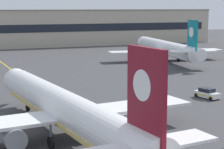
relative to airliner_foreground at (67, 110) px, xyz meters
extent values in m
cube|color=yellow|center=(3.50, 14.29, -3.37)|extent=(10.37, 179.73, 0.01)
cylinder|color=white|center=(-0.02, 0.15, 0.13)|extent=(8.38, 36.19, 3.80)
cone|color=white|center=(-2.49, 19.29, 0.13)|extent=(3.91, 3.04, 3.61)
cube|color=#DBBC66|center=(-0.02, 0.15, -0.91)|extent=(7.93, 33.32, 0.44)
cube|color=black|center=(-2.25, 17.40, 0.80)|extent=(2.97, 1.46, 0.60)
cube|color=white|center=(-0.10, 0.74, -0.72)|extent=(32.35, 8.86, 0.36)
cylinder|color=gray|center=(-6.12, -1.05, -1.94)|extent=(2.74, 3.86, 2.30)
cylinder|color=black|center=(-6.35, 0.79, -1.94)|extent=(1.96, 0.43, 1.95)
cylinder|color=gray|center=(6.18, 0.54, -1.94)|extent=(2.74, 3.86, 2.30)
cylinder|color=black|center=(5.94, 2.38, -1.94)|extent=(1.96, 0.43, 1.95)
cube|color=maroon|center=(2.00, -15.52, 4.68)|extent=(1.01, 4.81, 7.20)
cylinder|color=white|center=(1.97, -15.23, 5.40)|extent=(0.74, 2.44, 2.40)
cube|color=white|center=(2.08, -16.12, 0.99)|extent=(11.27, 4.19, 0.24)
cylinder|color=#4C4C51|center=(-1.88, 14.53, -1.89)|extent=(0.24, 0.24, 1.60)
cylinder|color=black|center=(-1.88, 14.53, -2.92)|extent=(0.51, 0.94, 0.90)
cylinder|color=#4C4C51|center=(-2.34, -2.17, -1.59)|extent=(0.24, 0.24, 1.60)
cylinder|color=black|center=(-2.34, -2.17, -2.72)|extent=(0.56, 1.34, 1.30)
cylinder|color=#4C4C51|center=(2.82, -1.50, -1.59)|extent=(0.24, 0.24, 1.60)
cylinder|color=black|center=(2.82, -1.50, -2.72)|extent=(0.56, 1.34, 1.30)
cylinder|color=white|center=(42.89, 55.80, 0.11)|extent=(8.11, 36.00, 3.78)
cone|color=white|center=(45.22, 74.85, 0.11)|extent=(3.88, 3.00, 3.59)
cone|color=white|center=(40.54, 36.64, 0.51)|extent=(3.15, 3.11, 2.83)
cube|color=white|center=(42.89, 55.80, -0.93)|extent=(7.68, 33.15, 0.44)
cube|color=black|center=(44.99, 72.97, 0.77)|extent=(2.95, 1.43, 0.60)
cube|color=white|center=(42.96, 56.39, -0.74)|extent=(32.17, 8.61, 0.36)
cylinder|color=gray|center=(36.72, 56.15, -1.95)|extent=(2.71, 3.83, 2.29)
cylinder|color=black|center=(36.94, 57.98, -1.95)|extent=(1.95, 0.41, 1.94)
cylinder|color=gray|center=(48.96, 54.65, -1.95)|extent=(2.71, 3.83, 2.29)
cylinder|color=black|center=(49.18, 56.48, -1.95)|extent=(1.95, 0.41, 1.94)
cube|color=#0F7A89|center=(40.98, 40.20, 4.64)|extent=(0.98, 4.79, 7.16)
cylinder|color=white|center=(41.01, 40.49, 5.35)|extent=(0.72, 2.42, 2.39)
cube|color=white|center=(40.90, 39.61, 0.96)|extent=(11.20, 4.10, 0.24)
cylinder|color=#4C4C51|center=(44.64, 70.11, -1.90)|extent=(0.24, 0.24, 1.59)
cylinder|color=black|center=(44.64, 70.11, -2.92)|extent=(0.50, 0.94, 0.90)
cylinder|color=#4C4C51|center=(40.08, 54.14, -1.60)|extent=(0.24, 0.24, 1.59)
cylinder|color=black|center=(40.08, 54.14, -2.72)|extent=(0.55, 1.33, 1.29)
cylinder|color=#4C4C51|center=(45.21, 53.51, -1.60)|extent=(0.24, 0.24, 1.59)
cylinder|color=black|center=(45.21, 53.51, -2.72)|extent=(0.55, 1.33, 1.29)
cube|color=white|center=(26.51, 12.31, -2.75)|extent=(2.74, 4.51, 0.84)
cube|color=black|center=(26.49, 12.41, -2.03)|extent=(2.08, 2.62, 0.60)
cylinder|color=orange|center=(26.51, 12.31, -1.65)|extent=(0.14, 0.14, 0.14)
cube|color=yellow|center=(26.51, 12.31, -2.75)|extent=(2.73, 4.31, 0.14)
cylinder|color=black|center=(25.29, 13.61, -3.05)|extent=(0.36, 0.67, 0.64)
cylinder|color=black|center=(27.00, 14.03, -3.05)|extent=(0.36, 0.67, 0.64)
cylinder|color=black|center=(26.02, 10.60, -3.05)|extent=(0.36, 0.67, 0.64)
cylinder|color=black|center=(27.73, 11.01, -3.05)|extent=(0.36, 0.67, 0.64)
cube|color=#B2A893|center=(5.59, 108.92, 3.24)|extent=(164.69, 12.00, 13.21)
cube|color=black|center=(5.59, 102.87, 3.64)|extent=(158.11, 0.12, 2.80)
cube|color=gray|center=(5.59, 108.92, 10.04)|extent=(165.09, 12.40, 0.40)
camera|label=1|loc=(-11.16, -42.53, 11.18)|focal=65.93mm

